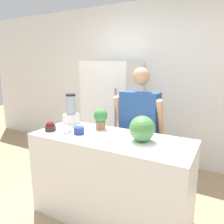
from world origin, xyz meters
The scene contains 11 objects.
wall_back centered at (0.00, 1.99, 1.30)m, with size 8.00×0.06×2.60m.
counter_island centered at (0.00, 0.33, 0.46)m, with size 1.63×0.66×0.91m.
refrigerator centered at (-0.65, 1.59, 0.83)m, with size 0.79×0.73×1.67m.
person centered at (0.07, 0.94, 0.80)m, with size 0.60×0.26×1.59m.
cutting_board centered at (0.33, 0.32, 0.92)m, with size 0.34×0.28×0.01m.
watermelon centered at (0.33, 0.33, 1.05)m, with size 0.24×0.24×0.24m.
bowl_cherries centered at (-0.68, 0.20, 0.96)m, with size 0.12×0.12×0.10m.
bowl_cream centered at (-0.48, 0.23, 0.95)m, with size 0.11×0.11×0.09m.
bowl_small_blue centered at (-0.34, 0.26, 0.95)m, with size 0.11×0.11×0.07m.
blender centered at (-0.67, 0.55, 1.08)m, with size 0.15×0.15×0.37m.
potted_plant centered at (-0.23, 0.52, 1.04)m, with size 0.15×0.15×0.23m.
Camera 1 is at (1.01, -1.49, 1.63)m, focal length 35.00 mm.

